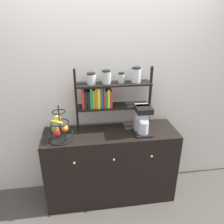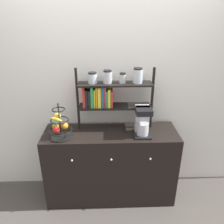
# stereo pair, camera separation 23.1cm
# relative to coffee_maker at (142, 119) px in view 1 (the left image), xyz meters

# --- Properties ---
(ground_plane) EXTENTS (12.00, 12.00, 0.00)m
(ground_plane) POSITION_rel_coffee_maker_xyz_m (-0.34, -0.18, -1.04)
(ground_plane) COLOR #47423D
(wall_back) EXTENTS (7.00, 0.05, 2.60)m
(wall_back) POSITION_rel_coffee_maker_xyz_m (-0.34, 0.33, 0.26)
(wall_back) COLOR silver
(wall_back) RESTS_ON ground_plane
(sideboard) EXTENTS (1.48, 0.49, 0.88)m
(sideboard) POSITION_rel_coffee_maker_xyz_m (-0.34, 0.05, -0.60)
(sideboard) COLOR black
(sideboard) RESTS_ON ground_plane
(coffee_maker) EXTENTS (0.17, 0.21, 0.31)m
(coffee_maker) POSITION_rel_coffee_maker_xyz_m (0.00, 0.00, 0.00)
(coffee_maker) COLOR black
(coffee_maker) RESTS_ON sideboard
(fruit_stand) EXTENTS (0.25, 0.25, 0.38)m
(fruit_stand) POSITION_rel_coffee_maker_xyz_m (-0.87, -0.03, -0.03)
(fruit_stand) COLOR black
(fruit_stand) RESTS_ON sideboard
(shelf_hutch) EXTENTS (0.83, 0.20, 0.69)m
(shelf_hutch) POSITION_rel_coffee_maker_xyz_m (-0.36, 0.16, 0.27)
(shelf_hutch) COLOR black
(shelf_hutch) RESTS_ON sideboard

